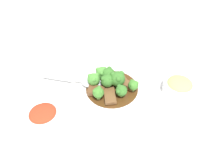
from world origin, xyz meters
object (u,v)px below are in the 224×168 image
beef_strip_1 (126,84)px  sauce_dish (108,50)px  broccoli_floret_0 (118,78)px  beef_strip_3 (119,79)px  side_bowl_appetizer (179,87)px  beef_strip_0 (96,91)px  beef_strip_4 (110,96)px  serving_spoon (88,82)px  main_plate (112,89)px  broccoli_floret_7 (98,92)px  beef_strip_2 (113,76)px  broccoli_floret_1 (108,74)px  broccoli_floret_4 (107,80)px  broccoli_floret_2 (120,91)px  broccoli_floret_6 (94,79)px  broccoli_floret_3 (102,73)px  side_bowl_kimchi (44,116)px  broccoli_floret_5 (133,85)px

beef_strip_1 → sauce_dish: size_ratio=0.81×
broccoli_floret_0 → sauce_dish: broccoli_floret_0 is taller
beef_strip_3 → side_bowl_appetizer: bearing=-48.9°
beef_strip_0 → side_bowl_appetizer: size_ratio=0.60×
beef_strip_4 → serving_spoon: 0.09m
broccoli_floret_0 → main_plate: bearing=159.9°
broccoli_floret_7 → side_bowl_appetizer: broccoli_floret_7 is taller
beef_strip_2 → broccoli_floret_1: broccoli_floret_1 is taller
broccoli_floret_7 → side_bowl_appetizer: (0.23, -0.12, -0.02)m
serving_spoon → side_bowl_appetizer: bearing=-42.1°
broccoli_floret_4 → sauce_dish: bearing=52.7°
beef_strip_0 → broccoli_floret_2: size_ratio=1.47×
beef_strip_1 → broccoli_floret_6: 0.11m
broccoli_floret_3 → broccoli_floret_4: broccoli_floret_4 is taller
broccoli_floret_6 → side_bowl_kimchi: broccoli_floret_6 is taller
beef_strip_1 → side_bowl_appetizer: side_bowl_appetizer is taller
main_plate → beef_strip_3: (0.04, 0.01, 0.01)m
beef_strip_2 → sauce_dish: size_ratio=0.77×
beef_strip_1 → beef_strip_4: bearing=-176.7°
beef_strip_2 → beef_strip_4: beef_strip_4 is taller
broccoli_floret_1 → main_plate: bearing=-106.1°
broccoli_floret_6 → broccoli_floret_7: 0.06m
beef_strip_0 → side_bowl_appetizer: 0.26m
side_bowl_appetizer → broccoli_floret_5: bearing=146.1°
broccoli_floret_3 → sauce_dish: 0.19m
broccoli_floret_4 → serving_spoon: 0.07m
broccoli_floret_2 → side_bowl_kimchi: broccoli_floret_2 is taller
side_bowl_appetizer → broccoli_floret_0: bearing=139.3°
beef_strip_1 → broccoli_floret_5: bearing=-83.2°
broccoli_floret_0 → sauce_dish: bearing=61.1°
broccoli_floret_4 → serving_spoon: size_ratio=0.29×
beef_strip_2 → broccoli_floret_7: (-0.10, -0.05, 0.02)m
beef_strip_2 → serving_spoon: serving_spoon is taller
main_plate → broccoli_floret_1: 0.05m
beef_strip_4 → sauce_dish: size_ratio=0.98×
beef_strip_0 → sauce_dish: 0.25m
beef_strip_1 → side_bowl_kimchi: side_bowl_kimchi is taller
beef_strip_0 → broccoli_floret_7: 0.03m
beef_strip_3 → side_bowl_appetizer: side_bowl_appetizer is taller
beef_strip_2 → beef_strip_4: 0.09m
beef_strip_0 → serving_spoon: size_ratio=0.34×
main_plate → beef_strip_1: 0.05m
broccoli_floret_3 → beef_strip_0: bearing=-141.9°
broccoli_floret_0 → broccoli_floret_2: broccoli_floret_0 is taller
beef_strip_3 → beef_strip_0: bearing=179.5°
beef_strip_4 → broccoli_floret_5: bearing=-17.6°
broccoli_floret_3 → broccoli_floret_6: bearing=-164.4°
broccoli_floret_2 → sauce_dish: (0.13, 0.23, -0.04)m
main_plate → broccoli_floret_0: bearing=-20.1°
broccoli_floret_4 → broccoli_floret_5: broccoli_floret_4 is taller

